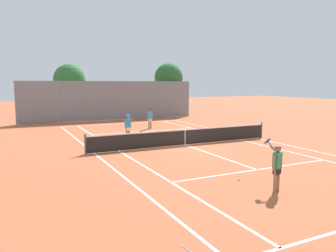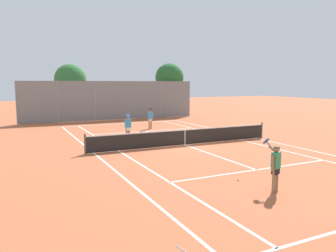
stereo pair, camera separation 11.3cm
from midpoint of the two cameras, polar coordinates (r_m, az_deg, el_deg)
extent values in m
plane|color=#B25B38|center=(19.81, 3.11, -3.31)|extent=(120.00, 120.00, 0.00)
cube|color=white|center=(30.66, -7.67, 0.45)|extent=(11.00, 0.10, 0.01)
cube|color=white|center=(17.87, -12.59, -4.65)|extent=(0.10, 23.80, 0.01)
cube|color=white|center=(22.94, 15.25, -2.08)|extent=(0.10, 23.80, 0.01)
cube|color=white|center=(18.22, -8.38, -4.32)|extent=(0.10, 23.80, 0.01)
cube|color=white|center=(22.07, 12.56, -2.36)|extent=(0.10, 23.80, 0.01)
cube|color=white|center=(14.67, 15.34, -7.38)|extent=(8.26, 0.10, 0.01)
cube|color=white|center=(25.53, -3.83, -0.89)|extent=(8.26, 0.10, 0.01)
cube|color=white|center=(19.81, 3.11, -3.30)|extent=(0.10, 12.80, 0.01)
cylinder|color=#474C47|center=(17.67, -14.06, -3.07)|extent=(0.10, 0.10, 1.07)
cylinder|color=#474C47|center=(23.15, 16.14, -0.69)|extent=(0.10, 0.10, 1.07)
cube|color=black|center=(19.73, 3.12, -1.98)|extent=(11.90, 0.02, 0.89)
cube|color=white|center=(19.66, 3.13, -0.67)|extent=(11.90, 0.03, 0.06)
cube|color=white|center=(19.73, 3.12, -2.04)|extent=(0.05, 0.03, 0.89)
cylinder|color=#B7B7BC|center=(5.75, 3.49, -20.96)|extent=(0.10, 0.44, 0.02)
cylinder|color=#936B4C|center=(11.83, 18.22, -9.02)|extent=(0.13, 0.13, 0.82)
cylinder|color=#936B4C|center=(11.98, 18.61, -8.82)|extent=(0.13, 0.13, 0.82)
cube|color=black|center=(11.82, 18.48, -7.38)|extent=(0.32, 0.27, 0.24)
cube|color=#338C59|center=(11.73, 18.55, -5.68)|extent=(0.39, 0.30, 0.56)
sphere|color=#936B4C|center=(11.65, 18.63, -3.81)|extent=(0.22, 0.22, 0.22)
cylinder|color=black|center=(11.64, 18.65, -3.49)|extent=(0.23, 0.23, 0.02)
cylinder|color=#936B4C|center=(11.55, 18.06, -6.17)|extent=(0.08, 0.08, 0.52)
cylinder|color=#936B4C|center=(11.85, 18.28, -4.11)|extent=(0.23, 0.46, 0.35)
cylinder|color=#1E4C99|center=(12.05, 17.47, -3.12)|extent=(0.12, 0.25, 0.22)
cylinder|color=#1E4C99|center=(12.08, 16.98, -2.54)|extent=(0.33, 0.28, 0.23)
cylinder|color=#936B4C|center=(21.70, -6.64, -1.31)|extent=(0.13, 0.13, 0.82)
cylinder|color=#936B4C|center=(21.61, -7.05, -1.35)|extent=(0.13, 0.13, 0.82)
cube|color=white|center=(21.61, -6.86, -0.46)|extent=(0.31, 0.23, 0.24)
cube|color=#3399D8|center=(21.56, -6.88, 0.48)|extent=(0.37, 0.26, 0.56)
sphere|color=#936B4C|center=(21.52, -6.89, 1.51)|extent=(0.22, 0.22, 0.22)
cylinder|color=black|center=(21.51, -6.90, 1.69)|extent=(0.23, 0.23, 0.02)
cylinder|color=#936B4C|center=(21.68, -6.37, 0.37)|extent=(0.08, 0.08, 0.52)
cylinder|color=#936B4C|center=(21.35, -7.00, 1.19)|extent=(0.17, 0.46, 0.35)
cylinder|color=#1E4C99|center=(21.04, -6.96, 1.54)|extent=(0.08, 0.25, 0.22)
cylinder|color=#1E4C99|center=(20.93, -6.80, 1.82)|extent=(0.31, 0.25, 0.23)
cylinder|color=tan|center=(26.80, -2.82, 0.39)|extent=(0.13, 0.13, 0.82)
cylinder|color=tan|center=(26.71, -3.16, 0.36)|extent=(0.13, 0.13, 0.82)
cube|color=beige|center=(26.72, -3.00, 1.08)|extent=(0.30, 0.21, 0.24)
cube|color=#3399D8|center=(26.68, -3.00, 1.85)|extent=(0.36, 0.24, 0.56)
sphere|color=tan|center=(26.65, -3.01, 2.68)|extent=(0.22, 0.22, 0.22)
cylinder|color=black|center=(26.64, -3.01, 2.82)|extent=(0.23, 0.23, 0.02)
cylinder|color=tan|center=(26.80, -2.59, 1.75)|extent=(0.08, 0.08, 0.52)
cylinder|color=tan|center=(26.47, -3.10, 2.43)|extent=(0.13, 0.46, 0.35)
cylinder|color=black|center=(26.17, -3.07, 2.73)|extent=(0.06, 0.25, 0.22)
cylinder|color=black|center=(26.06, -2.94, 2.95)|extent=(0.30, 0.23, 0.23)
sphere|color=#D1DB33|center=(22.88, -12.87, -1.95)|extent=(0.07, 0.07, 0.07)
sphere|color=#D1DB33|center=(12.92, 12.34, -9.16)|extent=(0.07, 0.07, 0.07)
cylinder|color=gray|center=(32.34, -24.84, 3.70)|extent=(0.08, 0.08, 3.95)
cylinder|color=gray|center=(32.59, -18.57, 4.02)|extent=(0.08, 0.08, 3.95)
cylinder|color=gray|center=(33.23, -12.46, 4.29)|extent=(0.08, 0.08, 3.95)
cylinder|color=gray|center=(34.22, -6.63, 4.50)|extent=(0.08, 0.08, 3.95)
cylinder|color=gray|center=(35.54, -1.18, 4.65)|extent=(0.08, 0.08, 3.95)
cylinder|color=gray|center=(37.16, 3.84, 4.76)|extent=(0.08, 0.08, 3.95)
cube|color=slate|center=(33.68, -9.50, 4.40)|extent=(17.80, 0.02, 3.91)
cylinder|color=brown|center=(36.61, -16.42, 3.63)|extent=(0.23, 0.23, 2.92)
sphere|color=#2D6B33|center=(36.55, -16.57, 7.74)|extent=(3.32, 3.32, 3.32)
sphere|color=#2D6B33|center=(36.47, -16.38, 7.09)|extent=(1.92, 1.92, 1.92)
cylinder|color=brown|center=(38.27, 0.33, 4.30)|extent=(0.27, 0.27, 3.21)
sphere|color=#26602D|center=(38.22, 0.33, 8.43)|extent=(3.28, 3.28, 3.28)
sphere|color=#26602D|center=(38.31, -0.17, 7.81)|extent=(1.94, 1.94, 1.94)
camera|label=1|loc=(0.06, -89.84, 0.02)|focal=35.00mm
camera|label=2|loc=(0.06, 90.16, -0.02)|focal=35.00mm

